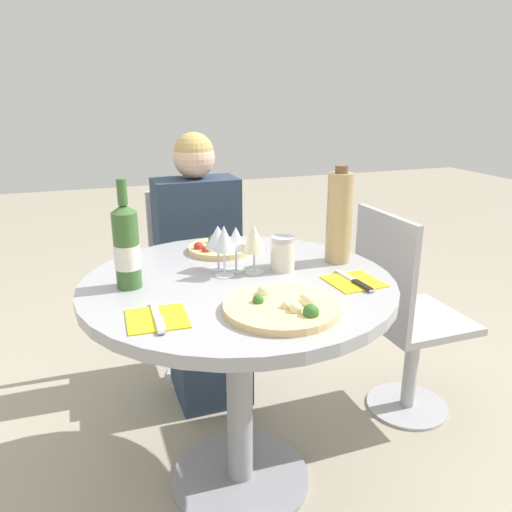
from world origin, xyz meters
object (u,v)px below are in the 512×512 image
object	(u,v)px
chair_behind_diner	(196,289)
pizza_large	(283,307)
dining_table	(239,325)
seated_diner	(203,282)
tall_carafe	(339,217)
chair_empty_side	(403,320)
wine_bottle	(127,247)

from	to	relation	value
chair_behind_diner	pizza_large	world-z (taller)	chair_behind_diner
dining_table	seated_diner	distance (m)	0.65
seated_diner	pizza_large	size ratio (longest dim) A/B	3.74
seated_diner	chair_behind_diner	bearing A→B (deg)	-90.00
tall_carafe	dining_table	bearing A→B (deg)	-172.49
chair_behind_diner	seated_diner	distance (m)	0.16
tall_carafe	chair_empty_side	bearing A→B (deg)	16.57
seated_diner	chair_empty_side	distance (m)	0.86
chair_behind_diner	chair_empty_side	xyz separation A→B (m)	(0.71, -0.62, 0.00)
wine_bottle	dining_table	bearing A→B (deg)	-8.76
seated_diner	wine_bottle	distance (m)	0.79
chair_empty_side	tall_carafe	world-z (taller)	tall_carafe
dining_table	wine_bottle	xyz separation A→B (m)	(-0.32, 0.05, 0.28)
seated_diner	tall_carafe	size ratio (longest dim) A/B	3.56
dining_table	tall_carafe	distance (m)	0.48
tall_carafe	chair_behind_diner	bearing A→B (deg)	113.84
chair_behind_diner	pizza_large	size ratio (longest dim) A/B	2.85
chair_empty_side	pizza_large	bearing A→B (deg)	-59.20
chair_empty_side	pizza_large	xyz separation A→B (m)	(-0.71, -0.42, 0.35)
pizza_large	wine_bottle	bearing A→B (deg)	138.75
dining_table	chair_empty_side	distance (m)	0.79
chair_empty_side	chair_behind_diner	bearing A→B (deg)	-131.15
chair_empty_side	tall_carafe	size ratio (longest dim) A/B	2.72
dining_table	chair_empty_side	size ratio (longest dim) A/B	1.09
pizza_large	wine_bottle	world-z (taller)	wine_bottle
dining_table	tall_carafe	bearing A→B (deg)	7.51
dining_table	pizza_large	distance (m)	0.31
wine_bottle	pizza_large	bearing A→B (deg)	-41.25
chair_behind_diner	chair_empty_side	bearing A→B (deg)	138.85
chair_behind_diner	tall_carafe	bearing A→B (deg)	113.84
chair_behind_diner	wine_bottle	world-z (taller)	wine_bottle
dining_table	seated_diner	xyz separation A→B (m)	(0.04, 0.64, -0.10)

